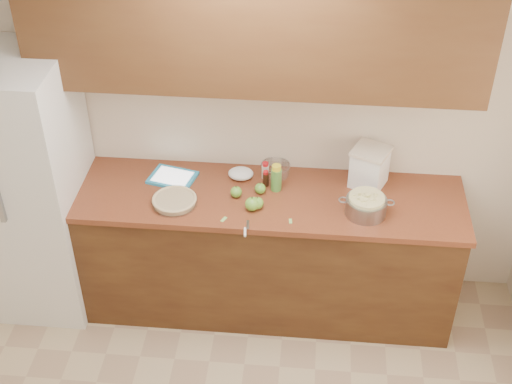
# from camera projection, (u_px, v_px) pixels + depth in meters

# --- Properties ---
(room_shell) EXTENTS (3.60, 3.60, 3.60)m
(room_shell) POSITION_uv_depth(u_px,v_px,m) (219.00, 332.00, 3.03)
(room_shell) COLOR tan
(room_shell) RESTS_ON ground
(counter_run) EXTENTS (2.64, 0.68, 0.92)m
(counter_run) POSITION_uv_depth(u_px,v_px,m) (253.00, 250.00, 4.71)
(counter_run) COLOR #513216
(counter_run) RESTS_ON ground
(upper_cabinets) EXTENTS (2.60, 0.34, 0.70)m
(upper_cabinets) POSITION_uv_depth(u_px,v_px,m) (255.00, 30.00, 3.93)
(upper_cabinets) COLOR #523219
(upper_cabinets) RESTS_ON room_shell
(fridge) EXTENTS (0.70, 0.70, 1.80)m
(fridge) POSITION_uv_depth(u_px,v_px,m) (27.00, 188.00, 4.52)
(fridge) COLOR silver
(fridge) RESTS_ON ground
(pie) EXTENTS (0.28, 0.28, 0.05)m
(pie) POSITION_uv_depth(u_px,v_px,m) (174.00, 201.00, 4.34)
(pie) COLOR silver
(pie) RESTS_ON counter_run
(colander) EXTENTS (0.34, 0.25, 0.12)m
(colander) POSITION_uv_depth(u_px,v_px,m) (366.00, 205.00, 4.25)
(colander) COLOR gray
(colander) RESTS_ON counter_run
(flour_canister) EXTENTS (0.28, 0.28, 0.26)m
(flour_canister) POSITION_uv_depth(u_px,v_px,m) (369.00, 167.00, 4.44)
(flour_canister) COLOR white
(flour_canister) RESTS_ON counter_run
(tablet) EXTENTS (0.33, 0.28, 0.02)m
(tablet) POSITION_uv_depth(u_px,v_px,m) (173.00, 178.00, 4.56)
(tablet) COLOR #2996C7
(tablet) RESTS_ON counter_run
(paring_knife) EXTENTS (0.03, 0.16, 0.01)m
(paring_knife) POSITION_uv_depth(u_px,v_px,m) (246.00, 231.00, 4.14)
(paring_knife) COLOR gray
(paring_knife) RESTS_ON counter_run
(lemon_bottle) EXTENTS (0.07, 0.07, 0.18)m
(lemon_bottle) POSITION_uv_depth(u_px,v_px,m) (276.00, 178.00, 4.42)
(lemon_bottle) COLOR #4C8C38
(lemon_bottle) RESTS_ON counter_run
(cinnamon_shaker) EXTENTS (0.05, 0.05, 0.12)m
(cinnamon_shaker) POSITION_uv_depth(u_px,v_px,m) (265.00, 171.00, 4.54)
(cinnamon_shaker) COLOR beige
(cinnamon_shaker) RESTS_ON counter_run
(vanilla_bottle) EXTENTS (0.04, 0.04, 0.11)m
(vanilla_bottle) POSITION_uv_depth(u_px,v_px,m) (266.00, 179.00, 4.48)
(vanilla_bottle) COLOR black
(vanilla_bottle) RESTS_ON counter_run
(mixing_bowl) EXTENTS (0.19, 0.19, 0.07)m
(mixing_bowl) POSITION_uv_depth(u_px,v_px,m) (275.00, 169.00, 4.59)
(mixing_bowl) COLOR silver
(mixing_bowl) RESTS_ON counter_run
(paper_towel) EXTENTS (0.16, 0.14, 0.07)m
(paper_towel) POSITION_uv_depth(u_px,v_px,m) (241.00, 174.00, 4.55)
(paper_towel) COLOR white
(paper_towel) RESTS_ON counter_run
(apple_left) EXTENTS (0.07, 0.07, 0.08)m
(apple_left) POSITION_uv_depth(u_px,v_px,m) (236.00, 192.00, 4.39)
(apple_left) COLOR #609D2F
(apple_left) RESTS_ON counter_run
(apple_center) EXTENTS (0.07, 0.07, 0.08)m
(apple_center) POSITION_uv_depth(u_px,v_px,m) (260.00, 188.00, 4.42)
(apple_center) COLOR #609D2F
(apple_center) RESTS_ON counter_run
(apple_front) EXTENTS (0.09, 0.09, 0.10)m
(apple_front) POSITION_uv_depth(u_px,v_px,m) (252.00, 204.00, 4.28)
(apple_front) COLOR #609D2F
(apple_front) RESTS_ON counter_run
(apple_extra) EXTENTS (0.08, 0.08, 0.09)m
(apple_extra) POSITION_uv_depth(u_px,v_px,m) (257.00, 203.00, 4.30)
(apple_extra) COLOR #609D2F
(apple_extra) RESTS_ON counter_run
(peel_a) EXTENTS (0.04, 0.05, 0.00)m
(peel_a) POSITION_uv_depth(u_px,v_px,m) (224.00, 219.00, 4.24)
(peel_a) COLOR #8CC660
(peel_a) RESTS_ON counter_run
(peel_b) EXTENTS (0.04, 0.05, 0.00)m
(peel_b) POSITION_uv_depth(u_px,v_px,m) (257.00, 203.00, 4.36)
(peel_b) COLOR #8CC660
(peel_b) RESTS_ON counter_run
(peel_c) EXTENTS (0.02, 0.05, 0.00)m
(peel_c) POSITION_uv_depth(u_px,v_px,m) (290.00, 221.00, 4.22)
(peel_c) COLOR #8CC660
(peel_c) RESTS_ON counter_run
(peel_d) EXTENTS (0.04, 0.05, 0.00)m
(peel_d) POSITION_uv_depth(u_px,v_px,m) (257.00, 201.00, 4.38)
(peel_d) COLOR #8CC660
(peel_d) RESTS_ON counter_run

